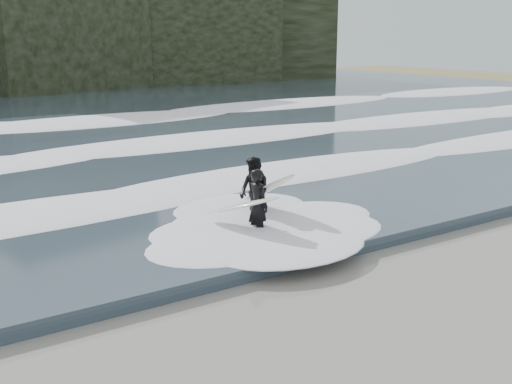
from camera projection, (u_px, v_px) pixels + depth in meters
ground at (386, 337)px, 9.94m from camera, size 120.00×120.00×0.00m
foam_near at (143, 194)px, 17.08m from camera, size 60.00×3.20×0.20m
foam_mid at (61, 153)px, 22.70m from camera, size 60.00×4.00×0.24m
foam_far at (0, 123)px, 29.93m from camera, size 60.00×4.80×0.30m
surfer_left at (254, 205)px, 14.35m from camera, size 1.22×2.04×1.66m
surfer_right at (256, 192)px, 15.39m from camera, size 1.09×1.93×1.71m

